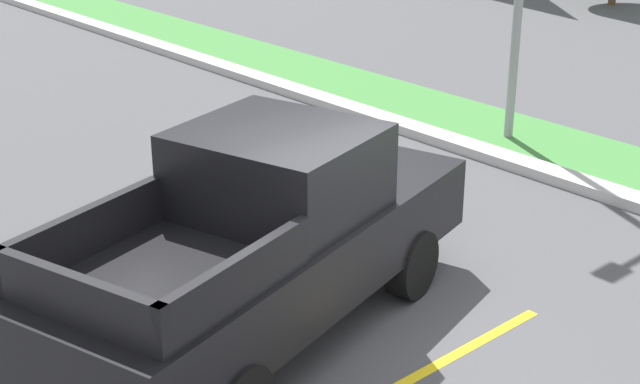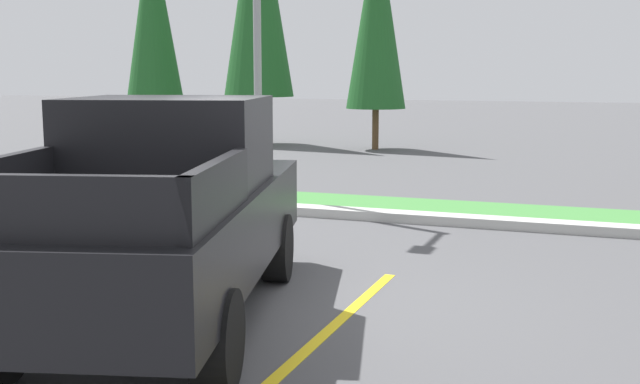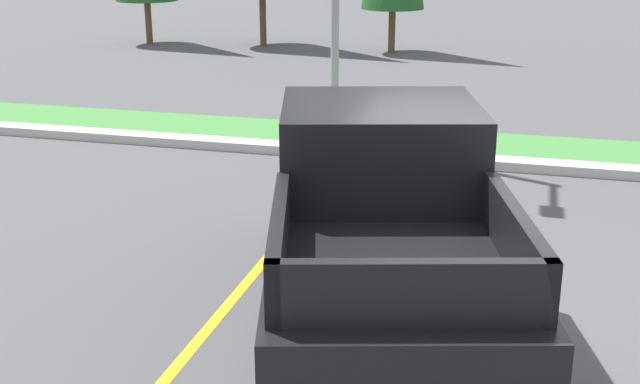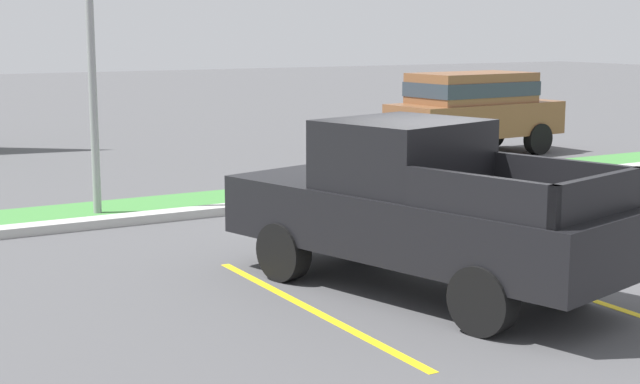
# 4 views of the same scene
# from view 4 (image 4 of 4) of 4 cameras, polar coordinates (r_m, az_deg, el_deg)

# --- Properties ---
(ground_plane) EXTENTS (120.00, 120.00, 0.00)m
(ground_plane) POSITION_cam_4_polar(r_m,az_deg,el_deg) (12.88, 7.21, -4.64)
(ground_plane) COLOR #4C4C4F
(parking_line_near) EXTENTS (0.12, 4.80, 0.01)m
(parking_line_near) POSITION_cam_4_polar(r_m,az_deg,el_deg) (11.02, -0.61, -7.03)
(parking_line_near) COLOR yellow
(parking_line_near) RESTS_ON ground
(parking_line_far) EXTENTS (0.12, 4.80, 0.01)m
(parking_line_far) POSITION_cam_4_polar(r_m,az_deg,el_deg) (12.76, 11.68, -4.89)
(parking_line_far) COLOR yellow
(parking_line_far) RESTS_ON ground
(curb_strip) EXTENTS (56.00, 0.40, 0.15)m
(curb_strip) POSITION_cam_4_polar(r_m,az_deg,el_deg) (17.02, -2.93, -0.77)
(curb_strip) COLOR #B2B2AD
(curb_strip) RESTS_ON ground
(grass_median) EXTENTS (56.00, 1.80, 0.06)m
(grass_median) POSITION_cam_4_polar(r_m,az_deg,el_deg) (18.00, -4.51, -0.35)
(grass_median) COLOR #42843D
(grass_median) RESTS_ON ground
(pickup_truck_main) EXTENTS (3.19, 5.53, 2.10)m
(pickup_truck_main) POSITION_cam_4_polar(r_m,az_deg,el_deg) (11.62, 5.90, -0.94)
(pickup_truck_main) COLOR black
(pickup_truck_main) RESTS_ON ground
(suv_distant) EXTENTS (4.72, 2.21, 2.10)m
(suv_distant) POSITION_cam_4_polar(r_m,az_deg,el_deg) (24.47, 9.26, 5.10)
(suv_distant) COLOR black
(suv_distant) RESTS_ON ground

